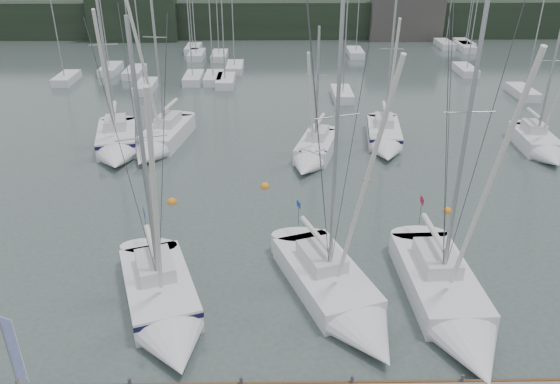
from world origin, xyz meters
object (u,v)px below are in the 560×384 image
at_px(sailboat_mid_e, 541,147).
at_px(sailboat_near_right, 452,310).
at_px(buoy_c, 172,202).
at_px(sailboat_near_center, 344,303).
at_px(sailboat_mid_b, 159,142).
at_px(sailboat_mid_d, 385,139).
at_px(dock_banner, 13,354).
at_px(buoy_d, 447,211).
at_px(sailboat_mid_c, 313,154).
at_px(sailboat_near_left, 165,310).
at_px(sailboat_mid_a, 117,145).
at_px(buoy_b, 367,180).
at_px(buoy_a, 265,187).

bearing_deg(sailboat_mid_e, sailboat_near_right, -120.67).
bearing_deg(buoy_c, sailboat_near_center, -48.78).
xyz_separation_m(sailboat_mid_b, sailboat_mid_d, (16.87, 0.31, -0.03)).
bearing_deg(dock_banner, sailboat_mid_b, 113.27).
bearing_deg(sailboat_near_right, buoy_d, 72.61).
xyz_separation_m(sailboat_mid_b, dock_banner, (-0.11, -24.30, 2.13)).
relative_size(sailboat_mid_e, buoy_d, 21.28).
height_order(sailboat_mid_e, buoy_d, sailboat_mid_e).
height_order(sailboat_mid_c, sailboat_mid_e, sailboat_mid_e).
bearing_deg(sailboat_near_left, sailboat_mid_e, 17.78).
bearing_deg(sailboat_mid_e, buoy_c, -161.78).
bearing_deg(sailboat_mid_b, sailboat_near_center, -48.61).
bearing_deg(sailboat_mid_a, buoy_b, -27.75).
distance_m(sailboat_near_right, sailboat_mid_b, 25.31).
relative_size(sailboat_near_left, buoy_b, 27.83).
height_order(sailboat_mid_a, buoy_b, sailboat_mid_a).
height_order(sailboat_near_right, buoy_d, sailboat_near_right).
bearing_deg(buoy_a, buoy_b, 7.44).
bearing_deg(buoy_d, buoy_b, 133.45).
bearing_deg(buoy_d, sailboat_mid_e, 42.84).
distance_m(dock_banner, buoy_d, 23.81).
xyz_separation_m(sailboat_near_left, sailboat_near_center, (7.69, 0.44, -0.07)).
bearing_deg(sailboat_near_center, buoy_b, 57.29).
relative_size(sailboat_near_left, dock_banner, 3.42).
distance_m(sailboat_near_left, sailboat_mid_a, 19.85).
bearing_deg(sailboat_near_left, sailboat_near_right, -19.75).
distance_m(sailboat_near_center, buoy_a, 13.03).
distance_m(sailboat_mid_e, buoy_d, 12.67).
distance_m(sailboat_mid_d, buoy_d, 10.41).
bearing_deg(sailboat_mid_e, sailboat_mid_b, 179.78).
distance_m(buoy_b, dock_banner, 23.93).
distance_m(sailboat_mid_e, buoy_c, 26.67).
bearing_deg(sailboat_near_left, sailboat_mid_a, 90.68).
bearing_deg(sailboat_mid_b, sailboat_mid_a, -154.52).
bearing_deg(sailboat_mid_c, sailboat_mid_e, 20.21).
height_order(sailboat_near_center, sailboat_mid_a, sailboat_near_center).
bearing_deg(buoy_c, buoy_d, -4.81).
xyz_separation_m(buoy_a, buoy_c, (-5.63, -2.04, 0.00)).
height_order(sailboat_near_center, sailboat_near_right, sailboat_near_right).
bearing_deg(buoy_d, buoy_a, 162.36).
distance_m(sailboat_near_right, sailboat_mid_a, 26.70).
relative_size(sailboat_near_right, buoy_d, 28.83).
relative_size(sailboat_mid_b, buoy_a, 22.75).
relative_size(buoy_b, dock_banner, 0.12).
height_order(sailboat_near_left, buoy_a, sailboat_near_left).
relative_size(sailboat_near_center, buoy_c, 25.38).
relative_size(buoy_a, buoy_d, 1.13).
relative_size(sailboat_mid_b, buoy_d, 25.75).
relative_size(sailboat_mid_b, buoy_c, 23.36).
height_order(sailboat_near_center, buoy_a, sailboat_near_center).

